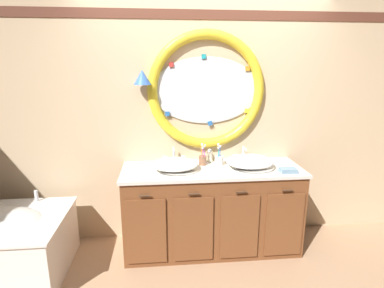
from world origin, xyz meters
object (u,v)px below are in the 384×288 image
(toothbrush_holder_left, at_px, (203,160))
(soap_dispenser, at_px, (210,156))
(sink_basin_right, at_px, (250,161))
(sink_basin_left, at_px, (175,164))
(toothbrush_holder_right, at_px, (219,160))
(folded_hand_towel, at_px, (288,170))

(toothbrush_holder_left, xyz_separation_m, soap_dispenser, (0.09, 0.10, 0.01))
(sink_basin_right, bearing_deg, sink_basin_left, 180.00)
(sink_basin_left, distance_m, toothbrush_holder_right, 0.46)
(toothbrush_holder_left, bearing_deg, sink_basin_left, -154.22)
(toothbrush_holder_right, xyz_separation_m, folded_hand_towel, (0.62, -0.28, -0.04))
(sink_basin_left, height_order, folded_hand_towel, sink_basin_left)
(sink_basin_left, xyz_separation_m, toothbrush_holder_left, (0.29, 0.14, -0.00))
(folded_hand_towel, bearing_deg, sink_basin_left, 171.38)
(toothbrush_holder_left, xyz_separation_m, folded_hand_towel, (0.78, -0.30, -0.04))
(soap_dispenser, bearing_deg, sink_basin_right, -33.91)
(sink_basin_right, height_order, folded_hand_towel, sink_basin_right)
(sink_basin_left, relative_size, toothbrush_holder_left, 1.95)
(toothbrush_holder_right, bearing_deg, folded_hand_towel, -24.28)
(toothbrush_holder_right, height_order, folded_hand_towel, toothbrush_holder_right)
(sink_basin_left, bearing_deg, soap_dispenser, 32.96)
(toothbrush_holder_left, xyz_separation_m, toothbrush_holder_right, (0.16, -0.02, -0.00))
(toothbrush_holder_right, bearing_deg, toothbrush_holder_left, 172.13)
(sink_basin_left, distance_m, soap_dispenser, 0.45)
(toothbrush_holder_right, bearing_deg, sink_basin_right, -22.16)
(sink_basin_left, height_order, toothbrush_holder_left, toothbrush_holder_left)
(sink_basin_right, bearing_deg, toothbrush_holder_left, 162.79)
(toothbrush_holder_left, distance_m, soap_dispenser, 0.14)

